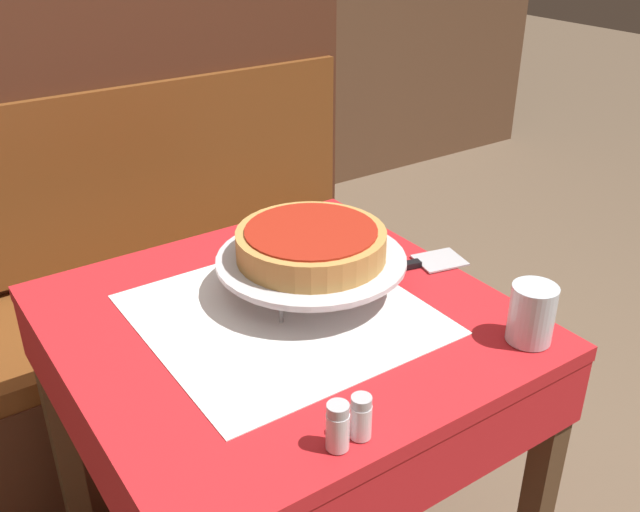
{
  "coord_description": "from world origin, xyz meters",
  "views": [
    {
      "loc": [
        -0.58,
        -0.97,
        1.48
      ],
      "look_at": [
        0.09,
        0.01,
        0.86
      ],
      "focal_mm": 40.0,
      "sensor_mm": 36.0,
      "label": 1
    }
  ],
  "objects_px": {
    "pepper_shaker": "(361,417)",
    "condiment_caddy": "(68,97)",
    "dining_table_rear": "(72,147)",
    "salt_shaker": "(338,427)",
    "pizza_pan_stand": "(311,261)",
    "dining_table_front": "(284,360)",
    "pizza_server": "(413,265)",
    "water_glass_near": "(532,314)",
    "booth_bench": "(182,310)",
    "deep_dish_pizza": "(311,243)"
  },
  "relations": [
    {
      "from": "water_glass_near",
      "to": "pizza_server",
      "type": "bearing_deg",
      "value": 87.89
    },
    {
      "from": "dining_table_front",
      "to": "pepper_shaker",
      "type": "height_order",
      "value": "pepper_shaker"
    },
    {
      "from": "pepper_shaker",
      "to": "condiment_caddy",
      "type": "relative_size",
      "value": 0.4
    },
    {
      "from": "dining_table_rear",
      "to": "water_glass_near",
      "type": "relative_size",
      "value": 7.19
    },
    {
      "from": "water_glass_near",
      "to": "salt_shaker",
      "type": "distance_m",
      "value": 0.44
    },
    {
      "from": "dining_table_rear",
      "to": "pizza_pan_stand",
      "type": "distance_m",
      "value": 1.51
    },
    {
      "from": "dining_table_front",
      "to": "water_glass_near",
      "type": "relative_size",
      "value": 7.47
    },
    {
      "from": "dining_table_front",
      "to": "salt_shaker",
      "type": "relative_size",
      "value": 10.52
    },
    {
      "from": "pizza_server",
      "to": "water_glass_near",
      "type": "xyz_separation_m",
      "value": [
        -0.01,
        -0.32,
        0.05
      ]
    },
    {
      "from": "dining_table_rear",
      "to": "pepper_shaker",
      "type": "height_order",
      "value": "pepper_shaker"
    },
    {
      "from": "deep_dish_pizza",
      "to": "pepper_shaker",
      "type": "bearing_deg",
      "value": -114.06
    },
    {
      "from": "pizza_server",
      "to": "pepper_shaker",
      "type": "bearing_deg",
      "value": -139.19
    },
    {
      "from": "condiment_caddy",
      "to": "dining_table_front",
      "type": "bearing_deg",
      "value": -93.33
    },
    {
      "from": "booth_bench",
      "to": "pepper_shaker",
      "type": "relative_size",
      "value": 19.18
    },
    {
      "from": "pizza_pan_stand",
      "to": "condiment_caddy",
      "type": "bearing_deg",
      "value": 89.94
    },
    {
      "from": "deep_dish_pizza",
      "to": "salt_shaker",
      "type": "height_order",
      "value": "deep_dish_pizza"
    },
    {
      "from": "booth_bench",
      "to": "pizza_pan_stand",
      "type": "height_order",
      "value": "booth_bench"
    },
    {
      "from": "deep_dish_pizza",
      "to": "water_glass_near",
      "type": "distance_m",
      "value": 0.42
    },
    {
      "from": "pizza_pan_stand",
      "to": "water_glass_near",
      "type": "distance_m",
      "value": 0.42
    },
    {
      "from": "dining_table_front",
      "to": "salt_shaker",
      "type": "bearing_deg",
      "value": -109.33
    },
    {
      "from": "dining_table_front",
      "to": "salt_shaker",
      "type": "distance_m",
      "value": 0.39
    },
    {
      "from": "booth_bench",
      "to": "water_glass_near",
      "type": "distance_m",
      "value": 1.19
    },
    {
      "from": "dining_table_front",
      "to": "pizza_server",
      "type": "height_order",
      "value": "pizza_server"
    },
    {
      "from": "pepper_shaker",
      "to": "condiment_caddy",
      "type": "xyz_separation_m",
      "value": [
        0.17,
        1.95,
        0.0
      ]
    },
    {
      "from": "booth_bench",
      "to": "deep_dish_pizza",
      "type": "height_order",
      "value": "booth_bench"
    },
    {
      "from": "dining_table_front",
      "to": "condiment_caddy",
      "type": "height_order",
      "value": "condiment_caddy"
    },
    {
      "from": "dining_table_front",
      "to": "pizza_pan_stand",
      "type": "height_order",
      "value": "pizza_pan_stand"
    },
    {
      "from": "pizza_pan_stand",
      "to": "salt_shaker",
      "type": "height_order",
      "value": "same"
    },
    {
      "from": "dining_table_rear",
      "to": "salt_shaker",
      "type": "distance_m",
      "value": 1.9
    },
    {
      "from": "water_glass_near",
      "to": "booth_bench",
      "type": "bearing_deg",
      "value": 101.04
    },
    {
      "from": "booth_bench",
      "to": "pizza_pan_stand",
      "type": "relative_size",
      "value": 3.67
    },
    {
      "from": "dining_table_rear",
      "to": "water_glass_near",
      "type": "distance_m",
      "value": 1.87
    },
    {
      "from": "dining_table_front",
      "to": "pepper_shaker",
      "type": "relative_size",
      "value": 11.34
    },
    {
      "from": "water_glass_near",
      "to": "salt_shaker",
      "type": "height_order",
      "value": "water_glass_near"
    },
    {
      "from": "dining_table_front",
      "to": "pizza_server",
      "type": "bearing_deg",
      "value": 0.49
    },
    {
      "from": "dining_table_rear",
      "to": "condiment_caddy",
      "type": "relative_size",
      "value": 4.33
    },
    {
      "from": "salt_shaker",
      "to": "pizza_pan_stand",
      "type": "bearing_deg",
      "value": 61.09
    },
    {
      "from": "pizza_pan_stand",
      "to": "pizza_server",
      "type": "distance_m",
      "value": 0.24
    },
    {
      "from": "pizza_pan_stand",
      "to": "booth_bench",
      "type": "bearing_deg",
      "value": 89.17
    },
    {
      "from": "salt_shaker",
      "to": "condiment_caddy",
      "type": "xyz_separation_m",
      "value": [
        0.21,
        1.95,
        0.0
      ]
    },
    {
      "from": "pizza_pan_stand",
      "to": "salt_shaker",
      "type": "relative_size",
      "value": 4.86
    },
    {
      "from": "dining_table_front",
      "to": "deep_dish_pizza",
      "type": "height_order",
      "value": "deep_dish_pizza"
    },
    {
      "from": "deep_dish_pizza",
      "to": "pepper_shaker",
      "type": "height_order",
      "value": "deep_dish_pizza"
    },
    {
      "from": "dining_table_rear",
      "to": "pizza_pan_stand",
      "type": "xyz_separation_m",
      "value": [
        0.03,
        -1.49,
        0.19
      ]
    },
    {
      "from": "booth_bench",
      "to": "pepper_shaker",
      "type": "height_order",
      "value": "booth_bench"
    },
    {
      "from": "condiment_caddy",
      "to": "water_glass_near",
      "type": "bearing_deg",
      "value": -83.5
    },
    {
      "from": "dining_table_front",
      "to": "dining_table_rear",
      "type": "relative_size",
      "value": 1.04
    },
    {
      "from": "water_glass_near",
      "to": "pepper_shaker",
      "type": "relative_size",
      "value": 1.52
    },
    {
      "from": "booth_bench",
      "to": "dining_table_rear",
      "type": "bearing_deg",
      "value": 93.0
    },
    {
      "from": "dining_table_rear",
      "to": "pepper_shaker",
      "type": "xyz_separation_m",
      "value": [
        -0.14,
        -1.88,
        0.16
      ]
    }
  ]
}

